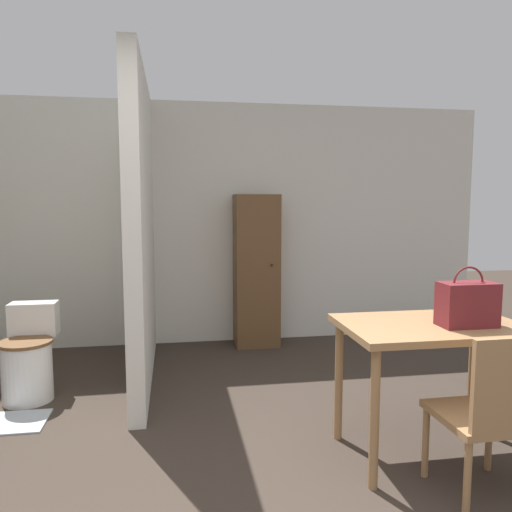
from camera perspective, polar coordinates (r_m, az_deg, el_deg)
name	(u,v)px	position (r m, az deg, el deg)	size (l,w,h in m)	color
wall_back	(216,224)	(5.30, -4.55, 3.67)	(5.78, 0.12, 2.50)	silver
partition_wall	(141,230)	(4.23, -12.95, 2.87)	(0.12, 2.01, 2.50)	silver
dining_table	(431,341)	(3.09, 19.39, -9.14)	(1.03, 0.68, 0.79)	#997047
wooden_chair	(491,411)	(2.80, 25.30, -15.75)	(0.45, 0.45, 0.87)	#997047
toilet	(29,359)	(4.21, -24.56, -10.65)	(0.38, 0.53, 0.70)	white
handbag	(467,304)	(3.03, 23.01, -5.05)	(0.31, 0.16, 0.34)	maroon
wooden_cabinet	(256,271)	(5.14, 0.04, -1.68)	(0.44, 0.38, 1.56)	brown
bath_mat	(12,423)	(3.90, -26.12, -16.72)	(0.45, 0.37, 0.01)	#B2BCC6
space_heater	(496,354)	(4.62, 25.73, -10.05)	(0.34, 0.19, 0.48)	#2D2D33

